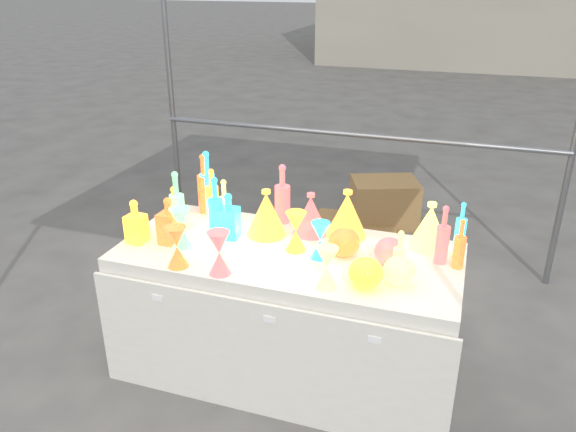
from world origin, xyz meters
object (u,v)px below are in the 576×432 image
(display_table, at_px, (287,312))
(hourglass_0, at_px, (177,247))
(bottle_0, at_px, (212,192))
(globe_0, at_px, (366,275))
(decanter_0, at_px, (136,221))
(lampshade_0, at_px, (266,212))
(cardboard_box_closed, at_px, (384,202))

(display_table, distance_m, hourglass_0, 0.75)
(display_table, relative_size, bottle_0, 6.29)
(globe_0, bearing_deg, decanter_0, 176.34)
(decanter_0, bearing_deg, lampshade_0, 31.69)
(lampshade_0, bearing_deg, globe_0, -13.46)
(lampshade_0, bearing_deg, display_table, -24.28)
(display_table, xyz_separation_m, hourglass_0, (-0.47, -0.33, 0.48))
(bottle_0, relative_size, decanter_0, 1.19)
(bottle_0, xyz_separation_m, lampshade_0, (0.41, -0.16, -0.01))
(bottle_0, relative_size, lampshade_0, 1.10)
(hourglass_0, bearing_deg, display_table, 34.85)
(display_table, height_order, lampshade_0, lampshade_0)
(display_table, relative_size, lampshade_0, 6.91)
(decanter_0, bearing_deg, globe_0, 1.63)
(bottle_0, relative_size, hourglass_0, 1.35)
(display_table, relative_size, decanter_0, 7.47)
(display_table, xyz_separation_m, bottle_0, (-0.58, 0.32, 0.52))
(cardboard_box_closed, bearing_deg, bottle_0, -133.54)
(decanter_0, bearing_deg, cardboard_box_closed, 72.30)
(hourglass_0, xyz_separation_m, lampshade_0, (0.29, 0.49, 0.03))
(hourglass_0, bearing_deg, bottle_0, 100.10)
(display_table, bearing_deg, lampshade_0, 137.37)
(hourglass_0, bearing_deg, cardboard_box_closed, 75.55)
(display_table, xyz_separation_m, globe_0, (0.46, -0.23, 0.44))
(cardboard_box_closed, distance_m, decanter_0, 2.63)
(cardboard_box_closed, relative_size, hourglass_0, 2.63)
(cardboard_box_closed, height_order, lampshade_0, lampshade_0)
(cardboard_box_closed, xyz_separation_m, decanter_0, (-0.99, -2.34, 0.67))
(cardboard_box_closed, height_order, hourglass_0, hourglass_0)
(globe_0, distance_m, lampshade_0, 0.75)
(display_table, distance_m, globe_0, 0.68)
(cardboard_box_closed, bearing_deg, display_table, -116.01)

